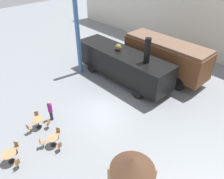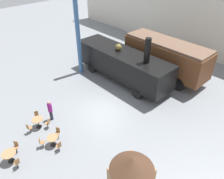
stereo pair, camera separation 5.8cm
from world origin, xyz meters
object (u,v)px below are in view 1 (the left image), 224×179
(passenger_coach_wooden, at_px, (166,55))
(cafe_table_far, at_px, (38,121))
(ticket_kiosk, at_px, (132,175))
(cafe_table_mid, at_px, (53,140))
(visitor_person, at_px, (50,110))
(steam_locomotive, at_px, (122,63))
(cafe_table_near, at_px, (9,155))

(passenger_coach_wooden, xyz_separation_m, cafe_table_far, (-1.77, -13.33, -1.69))
(passenger_coach_wooden, bearing_deg, ticket_kiosk, -61.43)
(cafe_table_mid, height_order, ticket_kiosk, ticket_kiosk)
(visitor_person, xyz_separation_m, ticket_kiosk, (8.47, 0.01, 0.69))
(steam_locomotive, relative_size, ticket_kiosk, 3.55)
(steam_locomotive, relative_size, cafe_table_mid, 13.75)
(cafe_table_far, bearing_deg, cafe_table_near, -58.90)
(passenger_coach_wooden, distance_m, cafe_table_mid, 13.56)
(passenger_coach_wooden, bearing_deg, cafe_table_far, -97.55)
(steam_locomotive, xyz_separation_m, visitor_person, (0.52, -8.37, -0.90))
(steam_locomotive, height_order, cafe_table_mid, steam_locomotive)
(steam_locomotive, height_order, cafe_table_far, steam_locomotive)
(cafe_table_far, relative_size, visitor_person, 0.47)
(passenger_coach_wooden, height_order, cafe_table_far, passenger_coach_wooden)
(cafe_table_mid, height_order, visitor_person, visitor_person)
(steam_locomotive, distance_m, cafe_table_mid, 10.17)
(cafe_table_mid, distance_m, ticket_kiosk, 6.29)
(cafe_table_mid, xyz_separation_m, cafe_table_far, (-2.33, 0.11, 0.05))
(passenger_coach_wooden, xyz_separation_m, visitor_person, (-1.85, -12.16, -1.30))
(cafe_table_far, bearing_deg, cafe_table_mid, -2.69)
(visitor_person, bearing_deg, cafe_table_mid, -27.85)
(visitor_person, bearing_deg, steam_locomotive, 93.57)
(cafe_table_mid, bearing_deg, steam_locomotive, 106.97)
(cafe_table_mid, distance_m, cafe_table_far, 2.34)
(steam_locomotive, relative_size, cafe_table_far, 12.72)
(passenger_coach_wooden, xyz_separation_m, cafe_table_mid, (0.57, -13.44, -1.74))
(steam_locomotive, height_order, ticket_kiosk, steam_locomotive)
(cafe_table_mid, relative_size, visitor_person, 0.43)
(passenger_coach_wooden, relative_size, cafe_table_far, 10.43)
(cafe_table_far, xyz_separation_m, visitor_person, (-0.09, 1.17, 0.40))
(ticket_kiosk, bearing_deg, steam_locomotive, 137.11)
(cafe_table_near, bearing_deg, passenger_coach_wooden, 89.74)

